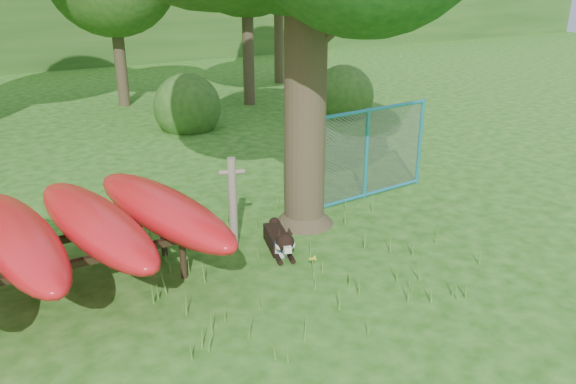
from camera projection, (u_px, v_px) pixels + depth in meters
ground at (326, 296)px, 7.15m from camera, size 80.00×80.00×0.00m
wooden_post at (233, 200)px, 8.26m from camera, size 0.38×0.20×1.39m
kayak_rack at (57, 231)px, 6.91m from camera, size 3.75×3.47×1.16m
husky_dog at (280, 241)px, 8.25m from camera, size 0.58×1.12×0.52m
fence_section at (366, 154)px, 10.11m from camera, size 2.87×0.19×2.80m
wildflower_clump at (313, 260)px, 7.71m from camera, size 0.10×0.10×0.22m
shrub_right at (342, 116)px, 16.74m from camera, size 1.80×1.80×1.80m
shrub_mid at (189, 129)px, 15.25m from camera, size 1.80×1.80×1.80m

